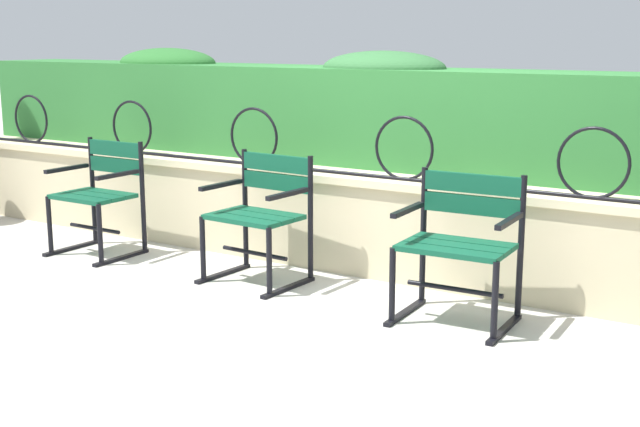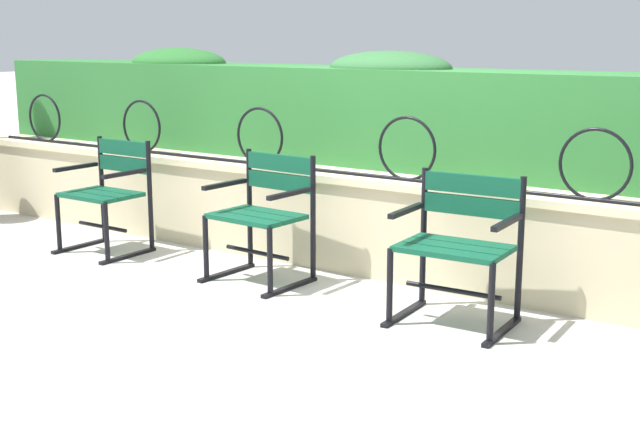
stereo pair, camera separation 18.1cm
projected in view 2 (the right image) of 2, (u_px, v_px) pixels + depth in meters
ground_plane at (313, 305)px, 5.11m from camera, size 60.00×60.00×0.00m
stone_wall at (384, 225)px, 5.72m from camera, size 8.41×0.41×0.67m
iron_arch_fence at (338, 148)px, 5.74m from camera, size 7.85×0.02×0.42m
hedge_row at (424, 113)px, 5.97m from camera, size 8.24×0.67×0.83m
park_chair_leftmost at (109, 191)px, 6.32m from camera, size 0.57×0.52×0.83m
park_chair_centre_left at (264, 212)px, 5.56m from camera, size 0.62×0.55×0.83m
park_chair_centre_right at (460, 242)px, 4.74m from camera, size 0.66×0.55×0.83m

